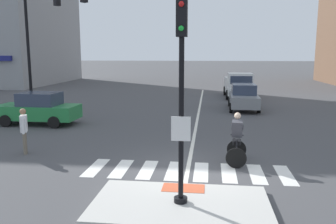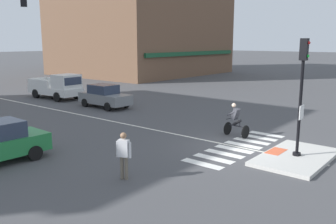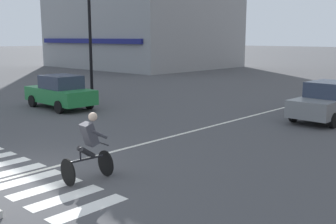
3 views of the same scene
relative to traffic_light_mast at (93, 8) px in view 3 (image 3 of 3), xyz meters
name	(u,v)px [view 3 (image 3 of 3)]	position (x,y,z in m)	size (l,w,h in m)	color
ground_plane	(23,175)	(8.84, -8.95, -5.01)	(300.00, 300.00, 0.00)	#474749
crosswalk_stripe_d	(12,172)	(8.42, -9.05, -5.01)	(0.44, 1.80, 0.01)	silver
crosswalk_stripe_e	(28,180)	(9.26, -9.05, -5.01)	(0.44, 1.80, 0.01)	silver
crosswalk_stripe_f	(46,188)	(10.10, -9.05, -5.01)	(0.44, 1.80, 0.01)	silver
crosswalk_stripe_g	(66,198)	(10.94, -9.05, -5.01)	(0.44, 1.80, 0.01)	silver
crosswalk_stripe_h	(89,208)	(11.78, -9.05, -5.01)	(0.44, 1.80, 0.01)	silver
lane_centre_line	(240,119)	(8.84, 1.05, -5.01)	(0.14, 28.00, 0.01)	silver
traffic_light_mast	(93,8)	(0.00, 0.00, 0.00)	(4.87, 2.81, 7.24)	black
car_grey_eastbound_far	(328,101)	(11.67, 3.30, -4.20)	(1.91, 4.13, 1.64)	slate
car_green_cross_left	(60,92)	(0.81, -2.74, -4.20)	(4.14, 1.93, 1.64)	#237A3D
cyclist	(89,146)	(10.40, -8.00, -4.14)	(0.75, 1.14, 1.68)	black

